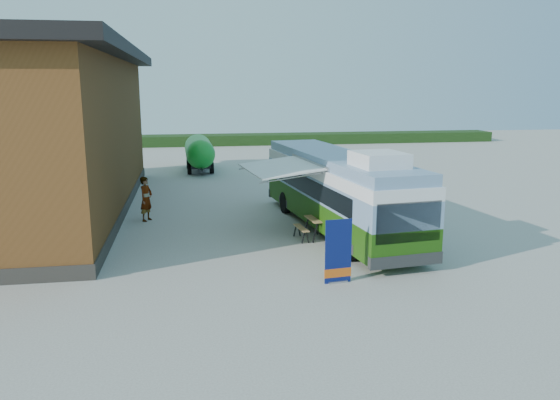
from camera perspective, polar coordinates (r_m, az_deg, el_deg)
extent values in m
plane|color=#BCB7AD|center=(17.82, 2.45, -7.13)|extent=(100.00, 100.00, 0.00)
cube|color=brown|center=(27.47, -24.34, 6.03)|extent=(8.00, 20.00, 7.00)
cube|color=black|center=(27.41, -25.02, 13.84)|extent=(9.60, 21.20, 0.50)
cube|color=#332D28|center=(27.93, -23.77, -0.60)|extent=(8.10, 20.10, 0.50)
cube|color=#264419|center=(55.93, 2.41, 6.44)|extent=(40.00, 3.00, 1.00)
cube|color=#306010|center=(22.40, 5.84, -0.88)|extent=(3.82, 11.94, 1.08)
cube|color=#7594B6|center=(22.20, 5.90, 1.58)|extent=(3.82, 11.94, 0.88)
cube|color=black|center=(22.23, 2.53, 1.65)|extent=(1.20, 9.71, 0.68)
cube|color=black|center=(23.12, 8.22, 1.94)|extent=(1.20, 9.71, 0.68)
cube|color=white|center=(22.09, 5.93, 3.27)|extent=(3.82, 11.94, 0.44)
cube|color=#7594B6|center=(22.04, 5.96, 4.34)|extent=(3.65, 11.72, 0.39)
cube|color=white|center=(18.63, 10.32, 4.19)|extent=(1.76, 1.93, 0.49)
cube|color=black|center=(17.10, 13.28, -2.29)|extent=(2.19, 0.32, 1.27)
cube|color=#2D2D2D|center=(17.47, 13.01, -6.14)|extent=(2.50, 0.49, 0.39)
cube|color=#2D2D2D|center=(27.80, 1.34, 0.86)|extent=(2.50, 0.49, 0.39)
cylinder|color=black|center=(18.60, 7.21, -4.82)|extent=(0.41, 1.01, 0.98)
cylinder|color=black|center=(19.56, 13.16, -4.21)|extent=(0.41, 1.01, 0.98)
cylinder|color=black|center=(25.27, 0.59, -0.25)|extent=(0.41, 1.01, 0.98)
cylinder|color=black|center=(25.98, 5.24, 0.03)|extent=(0.41, 1.01, 0.98)
cube|color=white|center=(21.30, 0.02, 3.25)|extent=(2.94, 4.26, 0.31)
cube|color=#A5A8AD|center=(21.66, 3.20, 3.86)|extent=(0.66, 4.28, 0.15)
cylinder|color=#A5A8AD|center=(19.72, 1.41, 2.26)|extent=(2.57, 0.36, 0.32)
cylinder|color=#A5A8AD|center=(22.93, -1.18, 3.62)|extent=(2.57, 0.36, 0.32)
cube|color=#0B1656|center=(16.34, 6.11, -5.36)|extent=(0.83, 0.13, 1.96)
cube|color=#D95914|center=(16.54, 6.06, -7.57)|extent=(0.85, 0.14, 0.27)
cube|color=#A5A8AD|center=(16.64, 6.03, -8.49)|extent=(0.60, 0.25, 0.06)
cylinder|color=#A5A8AD|center=(16.35, 6.09, -5.34)|extent=(0.03, 0.03, 1.96)
cube|color=tan|center=(20.98, 3.73, -1.99)|extent=(0.66, 1.30, 0.04)
cube|color=tan|center=(20.87, 2.23, -2.93)|extent=(0.40, 1.27, 0.04)
cube|color=tan|center=(21.25, 5.17, -2.70)|extent=(0.40, 1.27, 0.04)
cube|color=black|center=(20.54, 3.71, -3.43)|extent=(0.06, 0.06, 0.77)
cube|color=black|center=(20.66, 4.69, -3.35)|extent=(0.06, 0.06, 0.77)
cube|color=black|center=(21.49, 2.77, -2.73)|extent=(0.06, 0.06, 0.77)
cube|color=black|center=(21.61, 3.72, -2.66)|extent=(0.06, 0.06, 0.77)
imported|color=#999999|center=(24.38, -13.81, 0.11)|extent=(0.76, 0.85, 1.95)
imported|color=#999999|center=(24.60, 4.37, 0.33)|extent=(0.78, 0.95, 1.78)
cylinder|color=green|center=(37.97, -8.44, 5.13)|extent=(1.98, 4.25, 1.89)
sphere|color=green|center=(35.88, -8.29, 4.75)|extent=(1.89, 1.89, 1.89)
sphere|color=green|center=(40.06, -8.57, 5.48)|extent=(1.89, 1.89, 1.89)
cube|color=black|center=(38.07, -8.40, 3.88)|extent=(1.36, 4.45, 0.21)
cube|color=black|center=(35.37, -8.20, 3.19)|extent=(0.15, 1.27, 0.11)
cylinder|color=black|center=(36.82, -9.45, 3.32)|extent=(0.28, 0.85, 0.84)
cylinder|color=black|center=(36.88, -7.16, 3.41)|extent=(0.28, 0.85, 0.84)
cylinder|color=black|center=(39.32, -9.55, 3.86)|extent=(0.28, 0.85, 0.84)
cylinder|color=black|center=(39.38, -7.40, 3.94)|extent=(0.28, 0.85, 0.84)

